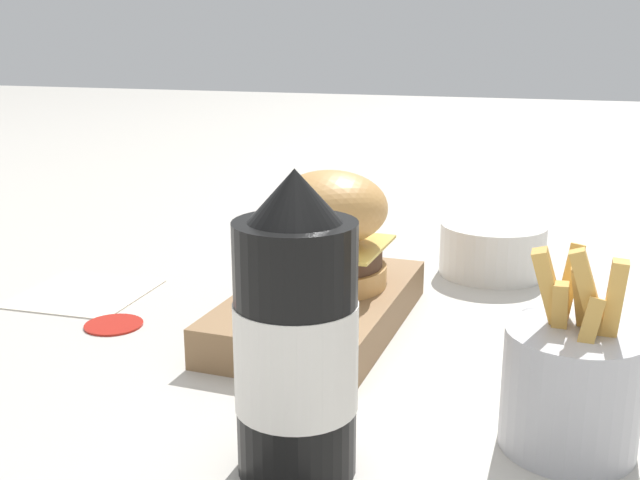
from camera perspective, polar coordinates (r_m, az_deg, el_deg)
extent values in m
plane|color=#B7B2A8|center=(0.73, -6.13, -6.29)|extent=(6.00, 6.00, 0.00)
cube|color=olive|center=(0.71, 0.00, -5.28)|extent=(0.26, 0.15, 0.04)
cylinder|color=tan|center=(0.73, 0.72, -2.63)|extent=(0.11, 0.11, 0.02)
cylinder|color=#4C3323|center=(0.72, 0.73, -1.18)|extent=(0.10, 0.10, 0.02)
cube|color=#EAC656|center=(0.72, 0.73, -0.36)|extent=(0.11, 0.11, 0.00)
ellipsoid|color=tan|center=(0.71, 0.74, 2.49)|extent=(0.11, 0.11, 0.07)
cylinder|color=black|center=(0.46, -1.83, -8.41)|extent=(0.08, 0.08, 0.16)
cylinder|color=white|center=(0.47, -1.83, -8.78)|extent=(0.08, 0.08, 0.07)
cone|color=black|center=(0.44, -1.94, 3.43)|extent=(0.06, 0.06, 0.03)
cylinder|color=#B7B7BC|center=(0.53, 18.55, -10.78)|extent=(0.09, 0.09, 0.08)
cube|color=gold|center=(0.54, 18.08, -4.70)|extent=(0.03, 0.02, 0.09)
cube|color=gold|center=(0.50, 19.51, -7.52)|extent=(0.03, 0.02, 0.06)
cube|color=gold|center=(0.52, 17.41, -5.00)|extent=(0.03, 0.03, 0.09)
cube|color=gold|center=(0.51, 20.17, -5.44)|extent=(0.01, 0.04, 0.09)
cube|color=gold|center=(0.53, 19.49, -5.60)|extent=(0.03, 0.02, 0.08)
cube|color=gold|center=(0.52, 17.74, -6.38)|extent=(0.02, 0.01, 0.07)
cube|color=gold|center=(0.51, 21.25, -5.83)|extent=(0.02, 0.01, 0.09)
cylinder|color=silver|center=(0.89, 12.99, -0.69)|extent=(0.12, 0.12, 0.06)
cylinder|color=beige|center=(0.89, 13.09, 0.98)|extent=(0.10, 0.10, 0.01)
cylinder|color=#B2B2B7|center=(0.76, 23.11, -6.29)|extent=(0.02, 0.14, 0.01)
ellipsoid|color=#B2B2B7|center=(0.77, 16.49, -5.47)|extent=(0.03, 0.04, 0.01)
cylinder|color=#B21E14|center=(0.75, -15.45, -6.17)|extent=(0.06, 0.06, 0.00)
cube|color=beige|center=(0.85, -17.49, -3.87)|extent=(0.14, 0.14, 0.00)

